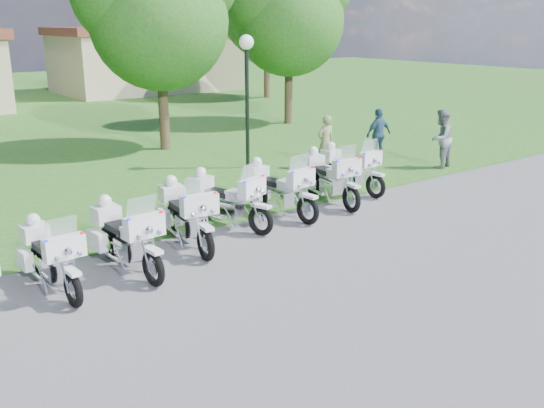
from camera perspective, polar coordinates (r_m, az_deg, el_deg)
ground at (r=11.40m, az=3.50°, el=-6.00°), size 100.00×100.00×0.00m
motorcycle_1 at (r=10.96m, az=-20.13°, el=-4.59°), size 0.77×2.17×1.46m
motorcycle_2 at (r=11.40m, az=-13.66°, el=-2.94°), size 0.86×2.33×1.56m
motorcycle_3 at (r=12.44m, az=-8.16°, el=-0.90°), size 0.95×2.38×1.60m
motorcycle_4 at (r=13.44m, az=-4.38°, el=0.49°), size 1.20×2.24×1.55m
motorcycle_5 at (r=14.25m, az=0.54°, el=1.51°), size 0.94×2.34×1.57m
motorcycle_6 at (r=15.34m, az=5.36°, el=2.59°), size 0.98×2.37×1.60m
motorcycle_7 at (r=16.48m, az=7.28°, el=3.39°), size 0.82×2.26×1.52m
lamp_post at (r=18.65m, az=-2.39°, el=12.63°), size 0.44×0.44×4.05m
tree_2 at (r=21.90m, az=-10.80°, el=17.79°), size 5.56×4.75×7.42m
tree_3 at (r=27.38m, az=1.51°, el=17.78°), size 5.56×4.74×7.41m
tree_4 at (r=37.14m, az=-0.61°, el=18.32°), size 6.15×5.25×8.20m
building_east at (r=42.04m, az=-11.79°, el=13.22°), size 11.44×7.28×4.10m
bystander_a at (r=19.01m, az=5.06°, el=5.83°), size 0.62×0.42×1.65m
bystander_b at (r=19.65m, az=15.59°, el=5.93°), size 1.03×0.88×1.85m
bystander_c at (r=20.41m, az=9.99°, el=6.47°), size 1.02×0.47×1.70m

